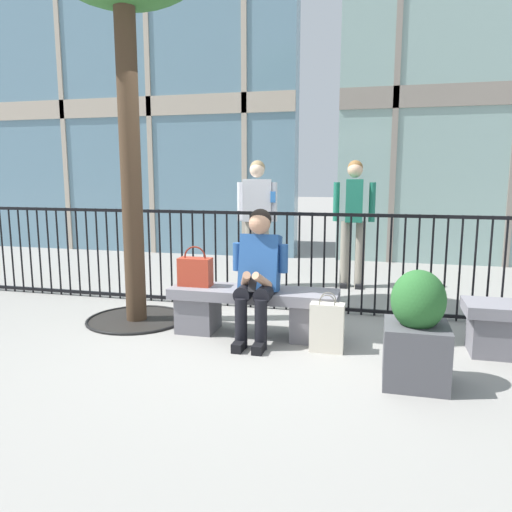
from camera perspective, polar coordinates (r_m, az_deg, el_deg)
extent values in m
plane|color=gray|center=(4.80, -0.30, -9.06)|extent=(60.00, 60.00, 0.00)
cube|color=slate|center=(4.69, -0.30, -4.42)|extent=(1.60, 0.44, 0.10)
cube|color=slate|center=(4.91, -6.68, -6.56)|extent=(0.36, 0.37, 0.35)
cube|color=slate|center=(4.64, 6.46, -7.49)|extent=(0.36, 0.37, 0.35)
cylinder|color=black|center=(4.51, -1.06, -4.07)|extent=(0.15, 0.40, 0.15)
cylinder|color=black|center=(4.39, -1.75, -7.77)|extent=(0.11, 0.11, 0.45)
cube|color=black|center=(4.39, -1.95, -10.30)|extent=(0.09, 0.22, 0.08)
cylinder|color=black|center=(4.46, 1.17, -4.20)|extent=(0.15, 0.40, 0.15)
cylinder|color=black|center=(4.34, 0.56, -7.95)|extent=(0.11, 0.11, 0.45)
cube|color=black|center=(4.35, 0.37, -10.51)|extent=(0.09, 0.22, 0.08)
cube|color=#234C8C|center=(4.57, 0.48, -0.81)|extent=(0.36, 0.30, 0.55)
cylinder|color=#234C8C|center=(4.62, -2.17, -0.08)|extent=(0.08, 0.08, 0.26)
cylinder|color=tan|center=(4.40, -1.22, -2.79)|extent=(0.16, 0.28, 0.20)
cylinder|color=#234C8C|center=(4.51, 3.19, -0.30)|extent=(0.08, 0.08, 0.26)
cylinder|color=tan|center=(4.36, 0.81, -2.90)|extent=(0.16, 0.28, 0.20)
cube|color=black|center=(4.33, -0.40, -3.27)|extent=(0.07, 0.10, 0.13)
sphere|color=tan|center=(4.50, 0.43, 3.79)|extent=(0.20, 0.20, 0.20)
sphere|color=black|center=(4.52, 0.52, 4.20)|extent=(0.20, 0.20, 0.20)
cube|color=#B23823|center=(4.81, -7.04, -1.84)|extent=(0.32, 0.15, 0.27)
torus|color=maroon|center=(4.79, -7.07, -0.17)|extent=(0.22, 0.02, 0.22)
cube|color=beige|center=(4.34, 8.20, -8.19)|extent=(0.29, 0.14, 0.43)
torus|color=slate|center=(4.23, 8.21, -5.37)|extent=(0.14, 0.01, 0.14)
torus|color=slate|center=(4.32, 8.34, -5.05)|extent=(0.14, 0.01, 0.14)
cylinder|color=gray|center=(6.77, -0.69, 0.29)|extent=(0.13, 0.13, 0.90)
cube|color=black|center=(6.81, -0.77, -3.26)|extent=(0.09, 0.22, 0.06)
cylinder|color=gray|center=(6.72, 0.95, 0.22)|extent=(0.13, 0.13, 0.90)
cube|color=black|center=(6.76, 0.87, -3.35)|extent=(0.09, 0.22, 0.06)
cube|color=silver|center=(6.66, 0.13, 6.47)|extent=(0.42, 0.29, 0.56)
cylinder|color=silver|center=(6.73, -1.82, 6.32)|extent=(0.08, 0.08, 0.52)
cylinder|color=silver|center=(6.61, 2.12, 6.26)|extent=(0.08, 0.08, 0.52)
sphere|color=beige|center=(6.66, 0.13, 9.91)|extent=(0.20, 0.20, 0.20)
sphere|color=#997F59|center=(6.68, 0.17, 10.16)|extent=(0.20, 0.20, 0.20)
cube|color=#2D6BB7|center=(6.51, 1.98, 6.83)|extent=(0.07, 0.01, 0.14)
cylinder|color=gray|center=(6.82, 10.25, 0.22)|extent=(0.13, 0.13, 0.90)
cube|color=black|center=(6.86, 10.12, -3.30)|extent=(0.09, 0.22, 0.06)
cylinder|color=gray|center=(6.81, 11.92, 0.15)|extent=(0.13, 0.13, 0.90)
cube|color=black|center=(6.85, 11.79, -3.37)|extent=(0.09, 0.22, 0.06)
cube|color=#1E7259|center=(6.74, 11.28, 6.32)|extent=(0.24, 0.39, 0.56)
cylinder|color=#1E7259|center=(6.76, 9.27, 6.21)|extent=(0.08, 0.08, 0.52)
cylinder|color=#1E7259|center=(6.73, 13.28, 6.08)|extent=(0.08, 0.08, 0.52)
sphere|color=#DBAD89|center=(6.73, 11.39, 9.72)|extent=(0.20, 0.20, 0.20)
sphere|color=olive|center=(6.75, 11.41, 9.97)|extent=(0.20, 0.20, 0.20)
cylinder|color=black|center=(7.24, -27.25, 0.70)|extent=(0.02, 0.02, 1.11)
cylinder|color=black|center=(7.15, -26.41, 0.66)|extent=(0.02, 0.02, 1.11)
cylinder|color=black|center=(7.06, -25.55, 0.62)|extent=(0.02, 0.02, 1.11)
cylinder|color=black|center=(6.97, -24.66, 0.59)|extent=(0.02, 0.02, 1.11)
cylinder|color=black|center=(6.88, -23.76, 0.55)|extent=(0.02, 0.02, 1.11)
cylinder|color=black|center=(6.80, -22.83, 0.51)|extent=(0.02, 0.02, 1.11)
cylinder|color=black|center=(6.72, -21.87, 0.47)|extent=(0.02, 0.02, 1.11)
cylinder|color=black|center=(6.63, -20.90, 0.42)|extent=(0.02, 0.02, 1.11)
cylinder|color=black|center=(6.56, -19.89, 0.38)|extent=(0.02, 0.02, 1.11)
cylinder|color=black|center=(6.48, -18.87, 0.34)|extent=(0.02, 0.02, 1.11)
cylinder|color=black|center=(6.40, -17.82, 0.29)|extent=(0.02, 0.02, 1.11)
cylinder|color=black|center=(6.33, -16.75, 0.24)|extent=(0.02, 0.02, 1.11)
cylinder|color=black|center=(6.26, -15.65, 0.19)|extent=(0.02, 0.02, 1.11)
cylinder|color=black|center=(6.19, -14.53, 0.14)|extent=(0.02, 0.02, 1.11)
cylinder|color=black|center=(6.13, -13.38, 0.09)|extent=(0.02, 0.02, 1.11)
cylinder|color=black|center=(6.06, -12.21, 0.04)|extent=(0.02, 0.02, 1.11)
cylinder|color=black|center=(6.00, -11.01, -0.01)|extent=(0.02, 0.02, 1.11)
cylinder|color=black|center=(5.95, -9.79, -0.06)|extent=(0.02, 0.02, 1.11)
cylinder|color=black|center=(5.89, -8.55, -0.12)|extent=(0.02, 0.02, 1.11)
cylinder|color=black|center=(5.84, -7.28, -0.17)|extent=(0.02, 0.02, 1.11)
cylinder|color=black|center=(5.79, -6.00, -0.23)|extent=(0.02, 0.02, 1.11)
cylinder|color=black|center=(5.74, -4.69, -0.29)|extent=(0.02, 0.02, 1.11)
cylinder|color=black|center=(5.70, -3.36, -0.35)|extent=(0.02, 0.02, 1.11)
cylinder|color=black|center=(5.66, -2.01, -0.41)|extent=(0.02, 0.02, 1.11)
cylinder|color=black|center=(5.62, -0.64, -0.47)|extent=(0.02, 0.02, 1.11)
cylinder|color=black|center=(5.59, 0.74, -0.53)|extent=(0.02, 0.02, 1.11)
cylinder|color=black|center=(5.56, 2.14, -0.59)|extent=(0.02, 0.02, 1.11)
cylinder|color=black|center=(5.53, 3.56, -0.65)|extent=(0.02, 0.02, 1.11)
cylinder|color=black|center=(5.51, 4.99, -0.71)|extent=(0.02, 0.02, 1.11)
cylinder|color=black|center=(5.49, 6.43, -0.77)|extent=(0.02, 0.02, 1.11)
cylinder|color=black|center=(5.47, 7.88, -0.83)|extent=(0.02, 0.02, 1.11)
cylinder|color=black|center=(5.46, 9.33, -0.89)|extent=(0.02, 0.02, 1.11)
cylinder|color=black|center=(5.45, 10.80, -0.95)|extent=(0.02, 0.02, 1.11)
cylinder|color=black|center=(5.44, 12.26, -1.01)|extent=(0.02, 0.02, 1.11)
cylinder|color=black|center=(5.44, 13.73, -1.07)|extent=(0.02, 0.02, 1.11)
cylinder|color=black|center=(5.44, 15.21, -1.13)|extent=(0.02, 0.02, 1.11)
cylinder|color=black|center=(5.45, 16.67, -1.18)|extent=(0.02, 0.02, 1.11)
cylinder|color=black|center=(5.46, 18.14, -1.24)|extent=(0.02, 0.02, 1.11)
cylinder|color=black|center=(5.47, 19.60, -1.30)|extent=(0.02, 0.02, 1.11)
cylinder|color=black|center=(5.48, 21.05, -1.35)|extent=(0.02, 0.02, 1.11)
cylinder|color=black|center=(5.50, 22.50, -1.40)|extent=(0.02, 0.02, 1.11)
cylinder|color=black|center=(5.53, 23.93, -1.46)|extent=(0.02, 0.02, 1.11)
cylinder|color=black|center=(5.55, 25.35, -1.51)|extent=(0.02, 0.02, 1.11)
cylinder|color=black|center=(5.58, 26.75, -1.56)|extent=(0.02, 0.02, 1.11)
cube|color=black|center=(5.67, 2.11, -5.64)|extent=(9.22, 0.04, 0.04)
cube|color=black|center=(5.49, 2.18, 4.94)|extent=(9.22, 0.04, 0.04)
cylinder|color=black|center=(5.40, -13.61, -7.15)|extent=(1.01, 1.01, 0.01)
torus|color=black|center=(5.40, -13.61, -7.09)|extent=(1.04, 1.04, 0.03)
cylinder|color=#423021|center=(5.19, -14.34, 11.10)|extent=(0.21, 0.21, 3.40)
cube|color=slate|center=(4.71, 25.61, -8.15)|extent=(0.36, 0.37, 0.35)
cube|color=#4C4C51|center=(3.84, 17.95, -10.74)|extent=(0.45, 0.45, 0.45)
ellipsoid|color=#28602B|center=(3.73, 18.26, -4.88)|extent=(0.39, 0.39, 0.44)
cube|color=slate|center=(11.37, -21.39, 23.96)|extent=(9.35, 0.40, 9.00)
cube|color=#AD9E8C|center=(11.20, -22.07, 24.16)|extent=(0.10, 0.04, 9.00)
cube|color=#AD9E8C|center=(10.29, -12.67, 26.00)|extent=(0.10, 0.04, 9.00)
cube|color=#AD9E8C|center=(9.65, -1.43, 27.36)|extent=(0.10, 0.04, 9.00)
cube|color=#AD9E8C|center=(10.88, -21.50, 15.51)|extent=(9.35, 0.04, 0.36)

